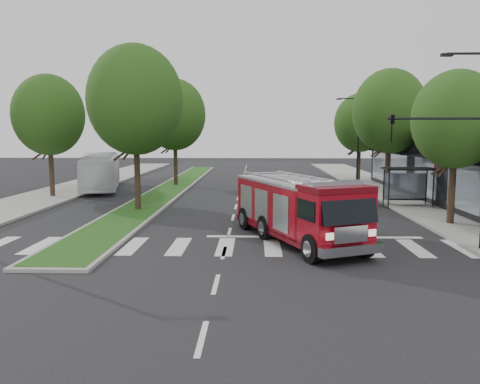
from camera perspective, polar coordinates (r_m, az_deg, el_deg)
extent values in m
plane|color=black|center=(23.01, -1.31, -4.92)|extent=(140.00, 140.00, 0.00)
cube|color=gray|center=(34.70, 20.74, -1.16)|extent=(5.00, 80.00, 0.15)
cube|color=gray|center=(36.39, -23.83, -0.94)|extent=(5.00, 80.00, 0.15)
cube|color=gray|center=(41.39, -8.28, 0.49)|extent=(3.00, 50.00, 0.14)
cube|color=#164914|center=(41.38, -8.28, 0.60)|extent=(2.60, 49.50, 0.02)
cylinder|color=black|center=(31.28, 17.69, 0.27)|extent=(0.08, 0.08, 2.50)
cylinder|color=black|center=(32.16, 22.49, 0.25)|extent=(0.08, 0.08, 2.50)
cylinder|color=black|center=(32.43, 17.11, 0.53)|extent=(0.08, 0.08, 2.50)
cylinder|color=black|center=(33.28, 21.77, 0.49)|extent=(0.08, 0.08, 2.50)
cube|color=black|center=(32.14, 19.89, 2.69)|extent=(3.20, 1.60, 0.12)
cube|color=#8C99A5|center=(32.92, 19.42, 0.62)|extent=(2.80, 0.04, 1.80)
cube|color=black|center=(32.34, 19.74, -0.84)|extent=(2.40, 0.40, 0.08)
cylinder|color=black|center=(26.70, 24.40, 0.19)|extent=(0.36, 0.36, 3.74)
ellipsoid|color=#1B3A10|center=(26.55, 24.81, 8.04)|extent=(4.40, 4.40, 5.06)
cylinder|color=black|center=(37.98, 17.50, 2.87)|extent=(0.36, 0.36, 4.40)
ellipsoid|color=#1B3A10|center=(37.93, 17.75, 9.36)|extent=(5.60, 5.60, 6.44)
cylinder|color=black|center=(47.68, 14.26, 3.52)|extent=(0.36, 0.36, 3.96)
ellipsoid|color=#1B3A10|center=(47.61, 14.41, 8.17)|extent=(5.00, 5.00, 5.75)
cylinder|color=black|center=(29.48, -12.41, 2.12)|extent=(0.36, 0.36, 4.62)
ellipsoid|color=#1B3A10|center=(29.45, -12.65, 10.90)|extent=(5.80, 5.80, 6.67)
cylinder|color=black|center=(43.16, -7.86, 3.61)|extent=(0.36, 0.36, 4.40)
ellipsoid|color=#1B3A10|center=(43.12, -7.96, 9.32)|extent=(5.60, 5.60, 6.44)
cylinder|color=black|center=(37.79, -22.00, 2.50)|extent=(0.36, 0.36, 4.18)
ellipsoid|color=#1B3A10|center=(37.71, -22.29, 8.69)|extent=(5.20, 5.20, 5.98)
cylinder|color=black|center=(20.97, 26.25, 14.91)|extent=(1.80, 0.10, 0.10)
cube|color=black|center=(20.62, 23.88, 15.03)|extent=(0.45, 0.20, 0.12)
cylinder|color=black|center=(20.33, 23.01, 8.25)|extent=(4.00, 0.10, 0.10)
imported|color=black|center=(19.75, 18.03, 7.35)|extent=(0.18, 0.22, 1.10)
cylinder|color=black|center=(43.48, 14.18, 5.86)|extent=(0.16, 0.16, 8.00)
cylinder|color=black|center=(43.40, 13.16, 11.04)|extent=(1.80, 0.10, 0.10)
cube|color=black|center=(43.23, 11.97, 11.02)|extent=(0.45, 0.20, 0.12)
cube|color=#57040C|center=(21.19, 6.87, -4.63)|extent=(5.62, 8.80, 0.25)
cube|color=maroon|center=(21.70, 5.91, -1.49)|extent=(4.84, 6.94, 2.02)
cube|color=maroon|center=(18.33, 11.51, -3.19)|extent=(3.03, 2.66, 2.12)
cube|color=#B2B2B7|center=(21.57, 5.95, 1.30)|extent=(4.84, 6.94, 0.12)
cylinder|color=#B2B2B7|center=(21.16, 3.76, 1.76)|extent=(2.45, 5.62, 0.10)
cylinder|color=#B2B2B7|center=(21.98, 8.07, 1.90)|extent=(2.45, 5.62, 0.10)
cube|color=silver|center=(17.59, 13.48, -6.88)|extent=(2.56, 1.35, 0.35)
cube|color=#8C99A5|center=(18.14, 11.61, 1.05)|extent=(2.18, 1.19, 0.18)
cylinder|color=black|center=(17.70, 8.76, -6.84)|extent=(0.76, 1.16, 1.11)
cylinder|color=black|center=(18.93, 14.91, -6.08)|extent=(0.76, 1.16, 1.11)
cylinder|color=black|center=(21.38, 3.09, -4.34)|extent=(0.76, 1.16, 1.11)
cylinder|color=black|center=(22.42, 8.53, -3.87)|extent=(0.76, 1.16, 1.11)
cylinder|color=black|center=(23.58, 0.68, -3.25)|extent=(0.76, 1.16, 1.11)
cylinder|color=black|center=(24.52, 5.73, -2.88)|extent=(0.76, 1.16, 1.11)
imported|color=white|center=(42.04, -16.57, 2.43)|extent=(5.33, 11.58, 3.14)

